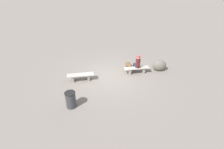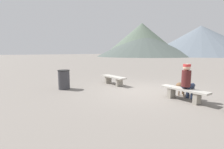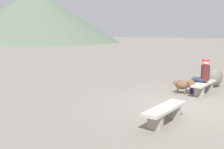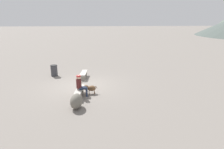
{
  "view_description": "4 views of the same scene",
  "coord_description": "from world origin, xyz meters",
  "px_view_note": "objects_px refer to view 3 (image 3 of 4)",
  "views": [
    {
      "loc": [
        -2.42,
        -9.62,
        6.06
      ],
      "look_at": [
        -0.14,
        -1.18,
        0.86
      ],
      "focal_mm": 29.42,
      "sensor_mm": 36.0,
      "label": 1
    },
    {
      "loc": [
        4.25,
        -5.42,
        1.64
      ],
      "look_at": [
        -1.39,
        -0.43,
        0.6
      ],
      "focal_mm": 26.27,
      "sensor_mm": 36.0,
      "label": 2
    },
    {
      "loc": [
        -7.33,
        -2.05,
        2.15
      ],
      "look_at": [
        -0.66,
        2.22,
        0.85
      ],
      "focal_mm": 40.91,
      "sensor_mm": 36.0,
      "label": 3
    },
    {
      "loc": [
        12.49,
        0.91,
        4.28
      ],
      "look_at": [
        -0.25,
        2.0,
        0.65
      ],
      "focal_mm": 31.7,
      "sensor_mm": 36.0,
      "label": 4
    }
  ],
  "objects_px": {
    "bench_right": "(204,86)",
    "boulder": "(214,77)",
    "bench_left": "(165,112)",
    "seated_person": "(202,74)",
    "dog": "(184,85)"
  },
  "relations": [
    {
      "from": "bench_right",
      "to": "boulder",
      "type": "xyz_separation_m",
      "value": [
        1.61,
        -0.03,
        0.08
      ]
    },
    {
      "from": "bench_left",
      "to": "seated_person",
      "type": "xyz_separation_m",
      "value": [
        3.66,
        0.03,
        0.41
      ]
    },
    {
      "from": "bench_left",
      "to": "bench_right",
      "type": "height_order",
      "value": "bench_left"
    },
    {
      "from": "seated_person",
      "to": "dog",
      "type": "height_order",
      "value": "seated_person"
    },
    {
      "from": "seated_person",
      "to": "bench_right",
      "type": "bearing_deg",
      "value": -124.67
    },
    {
      "from": "bench_left",
      "to": "seated_person",
      "type": "distance_m",
      "value": 3.68
    },
    {
      "from": "bench_left",
      "to": "dog",
      "type": "xyz_separation_m",
      "value": [
        3.27,
        0.53,
        0.04
      ]
    },
    {
      "from": "seated_person",
      "to": "dog",
      "type": "distance_m",
      "value": 0.73
    },
    {
      "from": "bench_left",
      "to": "seated_person",
      "type": "bearing_deg",
      "value": 5.83
    },
    {
      "from": "boulder",
      "to": "seated_person",
      "type": "bearing_deg",
      "value": 175.57
    },
    {
      "from": "bench_right",
      "to": "dog",
      "type": "xyz_separation_m",
      "value": [
        -0.32,
        0.59,
        0.05
      ]
    },
    {
      "from": "bench_right",
      "to": "boulder",
      "type": "relative_size",
      "value": 1.86
    },
    {
      "from": "dog",
      "to": "bench_right",
      "type": "bearing_deg",
      "value": 26.62
    },
    {
      "from": "bench_right",
      "to": "seated_person",
      "type": "xyz_separation_m",
      "value": [
        0.06,
        0.09,
        0.42
      ]
    },
    {
      "from": "boulder",
      "to": "bench_left",
      "type": "bearing_deg",
      "value": 179.01
    }
  ]
}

